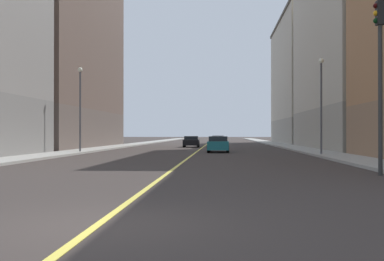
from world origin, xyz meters
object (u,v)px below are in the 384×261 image
building_left_far (307,81)px  street_lamp_left_near (321,95)px  building_left_mid (355,28)px  building_right_midblock (61,51)px  car_black (191,142)px  car_teal (218,144)px  street_lamp_right_near (80,100)px  car_silver (218,140)px  traffic_light_left_near (380,63)px

building_left_far → street_lamp_left_near: 41.39m
building_left_mid → building_right_midblock: (-30.48, 2.61, -1.51)m
building_left_far → car_black: bearing=-130.1°
street_lamp_left_near → car_teal: (-7.18, 6.39, -3.55)m
building_right_midblock → street_lamp_left_near: (24.25, -16.98, -6.24)m
street_lamp_right_near → car_silver: size_ratio=1.60×
building_left_mid → street_lamp_left_near: (-6.23, -14.37, -7.75)m
building_left_far → building_right_midblock: (-30.48, -23.59, 0.88)m
building_left_mid → car_silver: 23.73m
car_black → building_left_far: bearing=49.9°
street_lamp_left_near → building_left_far: bearing=81.3°
building_left_far → traffic_light_left_near: building_left_far is taller
building_left_far → building_right_midblock: bearing=-142.3°
building_right_midblock → traffic_light_left_near: (23.24, -32.35, -6.27)m
traffic_light_left_near → car_teal: 22.89m
building_left_far → car_black: building_left_far is taller
building_right_midblock → street_lamp_left_near: bearing=-35.0°
traffic_light_left_near → street_lamp_left_near: street_lamp_left_near is taller
car_teal → car_silver: 23.77m
building_left_mid → car_black: bearing=158.6°
building_right_midblock → car_black: 17.45m
building_left_far → street_lamp_right_near: size_ratio=3.89×
street_lamp_left_near → car_silver: bearing=103.8°
traffic_light_left_near → street_lamp_left_near: bearing=86.2°
street_lamp_left_near → car_silver: (-7.39, 30.16, -3.58)m
car_teal → car_silver: car_teal is taller
traffic_light_left_near → car_teal: size_ratio=1.46×
building_left_mid → car_black: size_ratio=5.83×
traffic_light_left_near → street_lamp_right_near: street_lamp_right_near is taller
car_black → car_teal: car_teal is taller
building_right_midblock → traffic_light_left_near: size_ratio=3.94×
building_right_midblock → street_lamp_right_near: building_right_midblock is taller
building_left_mid → car_silver: building_left_mid is taller
traffic_light_left_near → street_lamp_left_near: size_ratio=0.98×
building_left_far → traffic_light_left_near: bearing=-97.4°
building_right_midblock → car_teal: 22.34m
street_lamp_left_near → car_black: bearing=116.4°
building_left_mid → car_black: 21.12m
car_black → car_silver: size_ratio=1.01×
building_right_midblock → car_black: bearing=15.7°
building_left_mid → street_lamp_left_near: building_left_mid is taller
building_left_far → traffic_light_left_near: (-7.24, -55.94, -5.39)m
traffic_light_left_near → car_teal: bearing=105.8°
street_lamp_left_near → car_silver: size_ratio=1.61×
street_lamp_left_near → street_lamp_right_near: bearing=169.5°
traffic_light_left_near → street_lamp_right_near: size_ratio=0.98×
street_lamp_right_near → car_teal: street_lamp_right_near is taller
car_teal → building_left_far: bearing=68.6°
car_teal → car_silver: bearing=90.5°
building_right_midblock → car_silver: size_ratio=6.21×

